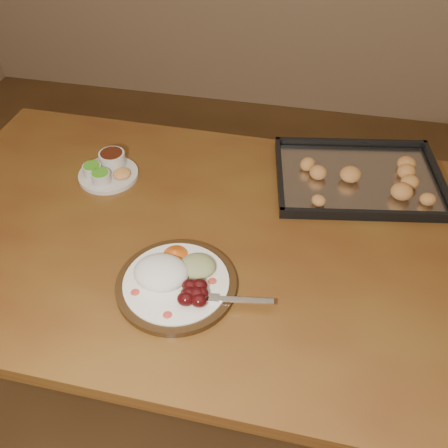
# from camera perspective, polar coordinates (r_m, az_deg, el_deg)

# --- Properties ---
(ground) EXTENTS (4.00, 4.00, 0.00)m
(ground) POSITION_cam_1_polar(r_m,az_deg,el_deg) (1.81, 1.30, -19.67)
(ground) COLOR brown
(ground) RESTS_ON ground
(dining_table) EXTENTS (1.51, 0.92, 0.75)m
(dining_table) POSITION_cam_1_polar(r_m,az_deg,el_deg) (1.31, -1.96, -4.17)
(dining_table) COLOR brown
(dining_table) RESTS_ON ground
(dinner_plate) EXTENTS (0.35, 0.27, 0.06)m
(dinner_plate) POSITION_cam_1_polar(r_m,az_deg,el_deg) (1.12, -5.59, -6.31)
(dinner_plate) COLOR black
(dinner_plate) RESTS_ON dining_table
(condiment_saucer) EXTENTS (0.17, 0.17, 0.06)m
(condiment_saucer) POSITION_cam_1_polar(r_m,az_deg,el_deg) (1.44, -13.15, 6.06)
(condiment_saucer) COLOR beige
(condiment_saucer) RESTS_ON dining_table
(baking_tray) EXTENTS (0.50, 0.40, 0.05)m
(baking_tray) POSITION_cam_1_polar(r_m,az_deg,el_deg) (1.44, 15.14, 5.22)
(baking_tray) COLOR black
(baking_tray) RESTS_ON dining_table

